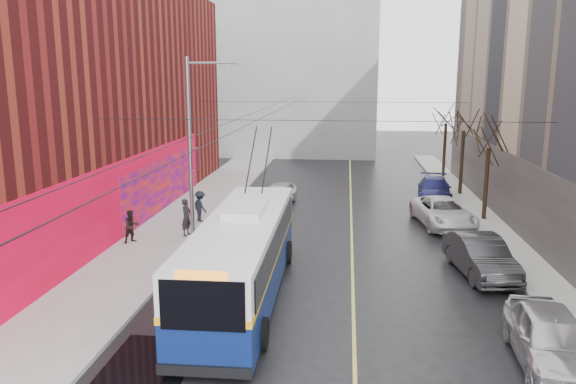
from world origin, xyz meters
name	(u,v)px	position (x,y,z in m)	size (l,w,h in m)	color
ground	(305,344)	(0.00, 0.00, 0.00)	(140.00, 140.00, 0.00)	black
sidewalk_left	(172,230)	(-8.00, 12.00, 0.07)	(4.00, 60.00, 0.15)	gray
sidewalk_right	(502,240)	(9.00, 12.00, 0.07)	(2.00, 60.00, 0.15)	gray
lane_line	(351,226)	(1.50, 14.00, 0.00)	(0.12, 50.00, 0.01)	#BFB74C
building_left	(38,96)	(-15.99, 13.99, 6.99)	(12.11, 36.00, 14.00)	maroon
building_far	(281,67)	(-6.00, 44.99, 9.02)	(20.50, 12.10, 18.00)	gray
streetlight_pole	(193,146)	(-6.14, 10.00, 4.85)	(2.65, 0.60, 9.00)	slate
catenary_wires	(280,111)	(-2.54, 14.77, 6.25)	(18.00, 60.00, 0.22)	black
tree_near	(490,134)	(9.00, 16.00, 4.98)	(3.20, 3.20, 6.40)	black
tree_mid	(464,119)	(9.00, 23.00, 5.25)	(3.20, 3.20, 6.68)	black
tree_far	(446,114)	(9.00, 30.00, 5.14)	(3.20, 3.20, 6.57)	black
puddle	(148,365)	(-4.38, -1.76, 0.00)	(2.45, 3.54, 0.01)	black
pigeons_flying	(259,89)	(-2.89, 9.64, 7.50)	(2.94, 3.35, 1.45)	slate
trolleybus	(242,255)	(-2.60, 3.51, 1.62)	(2.99, 12.37, 5.83)	#0B1B52
parked_car_a	(551,339)	(7.00, -0.61, 0.83)	(1.96, 4.86, 1.66)	#B7B6BB
parked_car_b	(481,256)	(6.75, 6.87, 0.81)	(1.72, 4.93, 1.62)	#2B2B2E
parked_car_c	(443,212)	(6.50, 14.71, 0.76)	(2.53, 5.49, 1.53)	silver
parked_car_d	(434,189)	(7.00, 21.28, 0.75)	(2.10, 5.17, 1.50)	#171952
following_car	(279,194)	(-3.10, 18.87, 0.71)	(1.69, 4.19, 1.43)	#B5B6BA
pedestrian_a	(187,217)	(-6.85, 10.87, 1.10)	(0.69, 0.45, 1.89)	black
pedestrian_b	(132,226)	(-9.17, 9.40, 0.95)	(0.78, 0.61, 1.60)	black
pedestrian_c	(200,206)	(-6.89, 13.71, 1.01)	(1.11, 0.64, 1.72)	black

